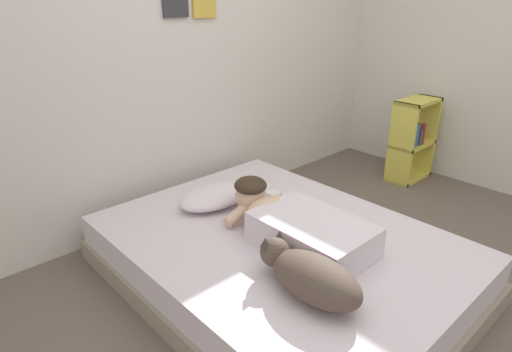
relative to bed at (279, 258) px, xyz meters
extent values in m
plane|color=#66564C|center=(0.25, -0.47, -0.15)|extent=(12.31, 12.31, 0.00)
cube|color=silver|center=(0.25, 1.21, 1.10)|extent=(4.15, 0.10, 2.50)
cube|color=#333338|center=(0.14, 1.15, 1.41)|extent=(0.20, 0.02, 0.20)
cube|color=gold|center=(0.38, 1.15, 1.39)|extent=(0.20, 0.02, 0.20)
cube|color=silver|center=(2.38, -0.15, 1.10)|extent=(0.10, 6.26, 2.50)
cube|color=gray|center=(0.00, 0.00, -0.09)|extent=(1.57, 2.08, 0.13)
cube|color=silver|center=(0.00, 0.00, 0.07)|extent=(1.52, 2.02, 0.18)
ellipsoid|color=silver|center=(-0.02, 0.58, 0.21)|extent=(0.52, 0.32, 0.11)
cube|color=silver|center=(0.02, -0.22, 0.25)|extent=(0.42, 0.64, 0.18)
ellipsoid|color=#D8AD8E|center=(0.02, 0.12, 0.27)|extent=(0.32, 0.20, 0.16)
sphere|color=#D8AD8E|center=(0.02, 0.28, 0.31)|extent=(0.19, 0.19, 0.19)
ellipsoid|color=#332619|center=(0.02, 0.28, 0.38)|extent=(0.20, 0.20, 0.10)
cylinder|color=#D8AD8E|center=(-0.08, 0.26, 0.24)|extent=(0.23, 0.07, 0.14)
cylinder|color=#D8AD8E|center=(0.12, 0.26, 0.24)|extent=(0.23, 0.07, 0.14)
ellipsoid|color=#4C3D33|center=(-0.28, -0.50, 0.26)|extent=(0.26, 0.48, 0.20)
sphere|color=#4C3D33|center=(-0.28, -0.24, 0.28)|extent=(0.15, 0.15, 0.15)
cone|color=#3D3028|center=(-0.33, -0.22, 0.35)|extent=(0.05, 0.05, 0.05)
cone|color=#3D3028|center=(-0.23, -0.22, 0.35)|extent=(0.05, 0.05, 0.05)
cylinder|color=white|center=(0.28, 0.33, 0.19)|extent=(0.09, 0.09, 0.07)
torus|color=white|center=(0.33, 0.33, 0.19)|extent=(0.05, 0.01, 0.05)
cube|color=black|center=(0.09, -0.10, 0.16)|extent=(0.07, 0.14, 0.01)
cube|color=#D8CC4C|center=(1.82, 0.28, 0.22)|extent=(0.03, 0.24, 0.75)
cube|color=#D8CC4C|center=(2.24, 0.28, 0.22)|extent=(0.03, 0.24, 0.75)
cube|color=#D8CC4C|center=(2.03, 0.28, -0.14)|extent=(0.45, 0.24, 0.03)
cube|color=#D8CC4C|center=(2.03, 0.28, 0.18)|extent=(0.45, 0.24, 0.03)
cube|color=#D8CC4C|center=(2.03, 0.28, 0.58)|extent=(0.45, 0.24, 0.03)
cube|color=#3F8C59|center=(1.85, 0.28, 0.31)|extent=(0.03, 0.20, 0.21)
cube|color=#3866A5|center=(1.88, 0.28, 0.30)|extent=(0.03, 0.19, 0.20)
cube|color=#3866A5|center=(1.92, 0.28, 0.31)|extent=(0.02, 0.18, 0.22)
cube|color=#3866A5|center=(1.96, 0.28, 0.30)|extent=(0.03, 0.16, 0.20)
cube|color=#4C4C51|center=(2.00, 0.28, 0.27)|extent=(0.03, 0.19, 0.14)
cube|color=#B23833|center=(2.04, 0.28, 0.29)|extent=(0.03, 0.19, 0.19)
cube|color=#724C8C|center=(2.07, 0.28, 0.28)|extent=(0.02, 0.16, 0.17)
camera|label=1|loc=(-1.58, -1.50, 1.45)|focal=30.22mm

